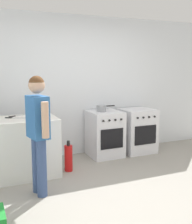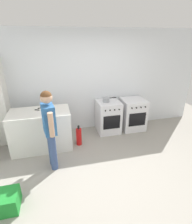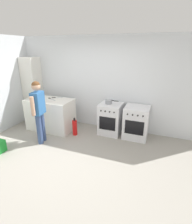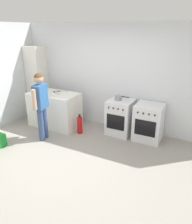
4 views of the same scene
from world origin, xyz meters
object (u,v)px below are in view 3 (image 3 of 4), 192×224
at_px(knife_chef, 57,98).
at_px(larder_cabinet, 33,90).
at_px(fire_extinguisher, 75,127).
at_px(oven_left, 111,119).
at_px(pot, 109,102).
at_px(knife_bread, 52,99).
at_px(oven_right, 136,122).
at_px(person, 39,108).

bearing_deg(knife_chef, larder_cabinet, 166.42).
bearing_deg(larder_cabinet, fire_extinguisher, -18.05).
height_order(knife_chef, fire_extinguisher, knife_chef).
bearing_deg(oven_left, larder_cabinet, 177.80).
relative_size(oven_left, pot, 2.37).
bearing_deg(knife_bread, pot, 12.11).
distance_m(fire_extinguisher, larder_cabinet, 2.03).
bearing_deg(larder_cabinet, oven_right, -1.74).
bearing_deg(oven_left, knife_chef, -174.60).
height_order(knife_chef, larder_cabinet, larder_cabinet).
relative_size(knife_bread, fire_extinguisher, 0.66).
bearing_deg(fire_extinguisher, pot, 30.82).
bearing_deg(pot, knife_chef, -174.31).
relative_size(knife_chef, person, 0.19).
distance_m(oven_left, person, 1.92).
bearing_deg(person, fire_extinguisher, 46.78).
xyz_separation_m(oven_right, knife_chef, (-2.30, -0.15, 0.48)).
bearing_deg(knife_chef, fire_extinguisher, -24.08).
height_order(knife_bread, knife_chef, same).
relative_size(oven_right, fire_extinguisher, 1.70).
relative_size(pot, fire_extinguisher, 0.72).
relative_size(oven_left, larder_cabinet, 0.42).
xyz_separation_m(oven_right, pot, (-0.77, 0.00, 0.48)).
distance_m(knife_chef, larder_cabinet, 1.08).
xyz_separation_m(knife_bread, fire_extinguisher, (0.78, -0.14, -0.69)).
bearing_deg(person, knife_bread, 102.38).
xyz_separation_m(knife_chef, fire_extinguisher, (0.73, -0.33, -0.69)).
height_order(pot, person, person).
bearing_deg(fire_extinguisher, knife_chef, 155.92).
relative_size(oven_left, knife_chef, 2.89).
height_order(pot, larder_cabinet, larder_cabinet).
height_order(oven_left, knife_chef, knife_chef).
distance_m(oven_left, pot, 0.49).
height_order(oven_left, larder_cabinet, larder_cabinet).
height_order(fire_extinguisher, larder_cabinet, larder_cabinet).
distance_m(oven_right, knife_bread, 2.42).
bearing_deg(larder_cabinet, oven_left, -2.20).
height_order(knife_bread, person, person).
bearing_deg(pot, oven_left, -1.10).
bearing_deg(oven_right, knife_chef, -176.24).
xyz_separation_m(person, fire_extinguisher, (0.60, 0.64, -0.70)).
distance_m(oven_right, person, 2.50).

